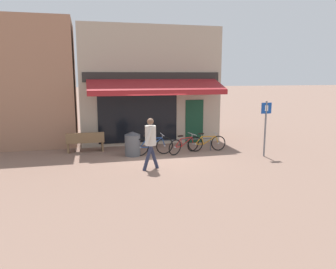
{
  "coord_description": "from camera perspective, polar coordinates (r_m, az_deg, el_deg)",
  "views": [
    {
      "loc": [
        -2.96,
        -12.45,
        3.29
      ],
      "look_at": [
        0.04,
        -0.56,
        1.05
      ],
      "focal_mm": 35.0,
      "sensor_mm": 36.0,
      "label": 1
    }
  ],
  "objects": [
    {
      "name": "bike_rack_rail",
      "position": [
        14.03,
        2.1,
        -1.28
      ],
      "size": [
        2.91,
        0.04,
        0.57
      ],
      "color": "#47494F",
      "rests_on": "ground_plane"
    },
    {
      "name": "pedestrian_adult",
      "position": [
        11.4,
        -3.06,
        -0.68
      ],
      "size": [
        0.63,
        0.6,
        1.84
      ],
      "rotation": [
        0.0,
        0.0,
        -0.03
      ],
      "color": "#282D47",
      "rests_on": "ground_plane"
    },
    {
      "name": "bicycle_blue",
      "position": [
        13.56,
        -2.73,
        -1.99
      ],
      "size": [
        1.8,
        0.52,
        0.89
      ],
      "rotation": [
        0.09,
        0.0,
        0.09
      ],
      "color": "black",
      "rests_on": "ground_plane"
    },
    {
      "name": "park_bench",
      "position": [
        14.52,
        -14.2,
        -1.2
      ],
      "size": [
        1.6,
        0.46,
        0.87
      ],
      "rotation": [
        0.0,
        0.0,
        0.01
      ],
      "color": "brown",
      "rests_on": "ground_plane"
    },
    {
      "name": "shop_front",
      "position": [
        16.85,
        -3.58,
        8.58
      ],
      "size": [
        6.75,
        4.56,
        5.56
      ],
      "color": "tan",
      "rests_on": "ground_plane"
    },
    {
      "name": "bicycle_red",
      "position": [
        13.87,
        2.85,
        -1.83
      ],
      "size": [
        1.62,
        0.9,
        0.84
      ],
      "rotation": [
        0.11,
        0.0,
        0.47
      ],
      "color": "black",
      "rests_on": "ground_plane"
    },
    {
      "name": "bicycle_orange",
      "position": [
        14.4,
        6.77,
        -1.47
      ],
      "size": [
        1.71,
        0.52,
        0.81
      ],
      "rotation": [
        -0.07,
        0.0,
        -0.05
      ],
      "color": "black",
      "rests_on": "ground_plane"
    },
    {
      "name": "ground_plane",
      "position": [
        13.21,
        -0.76,
        -4.07
      ],
      "size": [
        160.0,
        160.0,
        0.0
      ],
      "primitive_type": "plane",
      "color": "#846656"
    },
    {
      "name": "litter_bin",
      "position": [
        13.52,
        -6.19,
        -1.6
      ],
      "size": [
        0.65,
        0.65,
        1.01
      ],
      "color": "#515459",
      "rests_on": "ground_plane"
    },
    {
      "name": "parking_sign",
      "position": [
        13.77,
        16.63,
        1.99
      ],
      "size": [
        0.44,
        0.07,
        2.26
      ],
      "color": "slate",
      "rests_on": "ground_plane"
    }
  ]
}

